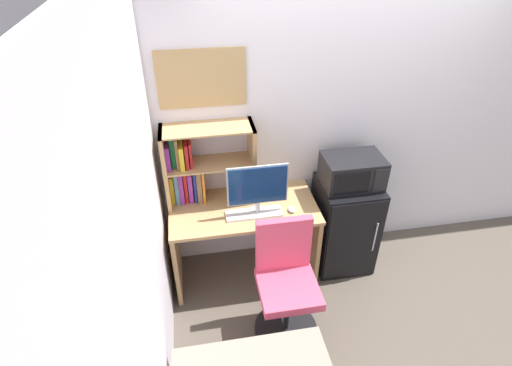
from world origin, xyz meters
TOP-DOWN VIEW (x-y plane):
  - wall_back at (0.40, 0.02)m, footprint 6.40×0.04m
  - wall_left at (-1.62, -1.60)m, footprint 0.04×4.40m
  - desk at (-0.94, -0.31)m, footprint 1.21×0.62m
  - hutch_bookshelf at (-1.30, -0.12)m, footprint 0.73×0.28m
  - monitor at (-0.84, -0.41)m, footprint 0.48×0.17m
  - keyboard at (-0.87, -0.42)m, footprint 0.45×0.14m
  - computer_mouse at (-0.57, -0.43)m, footprint 0.06×0.08m
  - mini_fridge at (-0.03, -0.29)m, footprint 0.50×0.52m
  - microwave at (-0.03, -0.29)m, footprint 0.49×0.34m
  - desk_chair at (-0.72, -0.92)m, footprint 0.50×0.50m
  - wall_corkboard at (-1.19, -0.01)m, footprint 0.66×0.02m

SIDE VIEW (x-z plane):
  - mini_fridge at x=-0.03m, z-range 0.00..0.87m
  - desk_chair at x=-0.72m, z-range -0.05..0.93m
  - desk at x=-0.94m, z-range 0.14..0.91m
  - keyboard at x=-0.87m, z-range 0.76..0.78m
  - computer_mouse at x=-0.57m, z-range 0.76..0.80m
  - microwave at x=-0.03m, z-range 0.87..1.13m
  - monitor at x=-0.84m, z-range 0.79..1.23m
  - hutch_bookshelf at x=-1.30m, z-range 0.76..1.42m
  - wall_back at x=0.40m, z-range 0.00..2.60m
  - wall_left at x=-1.62m, z-range 0.00..2.60m
  - wall_corkboard at x=-1.19m, z-range 1.54..1.98m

